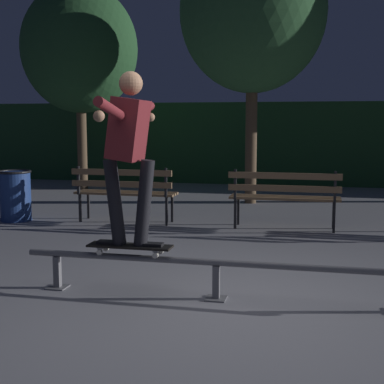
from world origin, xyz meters
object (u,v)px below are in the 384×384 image
object	(u,v)px
skateboard	(130,247)
trash_can	(15,195)
park_bench_leftmost	(124,189)
skateboarder	(129,144)
grind_rail	(216,269)
park_bench_left_center	(284,193)
tree_far_left	(80,49)
tree_behind_benches	(253,12)

from	to	relation	value
skateboard	trash_can	bearing A→B (deg)	133.74
skateboard	park_bench_leftmost	distance (m)	3.54
skateboard	skateboarder	size ratio (longest dim) A/B	0.50
grind_rail	skateboard	size ratio (longest dim) A/B	4.61
skateboard	park_bench_left_center	bearing A→B (deg)	70.00
grind_rail	park_bench_leftmost	world-z (taller)	park_bench_leftmost
tree_far_left	grind_rail	bearing A→B (deg)	-58.24
tree_behind_benches	skateboarder	bearing A→B (deg)	-94.09
tree_behind_benches	skateboard	bearing A→B (deg)	-94.12
trash_can	park_bench_leftmost	bearing A→B (deg)	5.95
park_bench_left_center	grind_rail	bearing A→B (deg)	-96.99
skateboarder	tree_far_left	bearing A→B (deg)	116.92
tree_far_left	skateboard	bearing A→B (deg)	-63.10
skateboarder	trash_can	bearing A→B (deg)	133.77
skateboarder	park_bench_leftmost	world-z (taller)	skateboarder
skateboarder	park_bench_left_center	bearing A→B (deg)	70.04
skateboarder	tree_behind_benches	bearing A→B (deg)	85.91
tree_behind_benches	tree_far_left	bearing A→B (deg)	162.10
skateboarder	tree_far_left	size ratio (longest dim) A/B	0.34
skateboard	trash_can	xyz separation A→B (m)	(-3.00, 3.13, -0.03)
park_bench_leftmost	tree_behind_benches	distance (m)	4.29
grind_rail	skateboarder	distance (m)	1.36
skateboard	tree_behind_benches	xyz separation A→B (m)	(0.42, 5.85, 3.14)
skateboarder	tree_far_left	world-z (taller)	tree_far_left
grind_rail	tree_far_left	size ratio (longest dim) A/B	0.78
grind_rail	trash_can	bearing A→B (deg)	140.49
tree_behind_benches	park_bench_leftmost	bearing A→B (deg)	-123.28
grind_rail	park_bench_left_center	world-z (taller)	park_bench_left_center
park_bench_leftmost	tree_behind_benches	xyz separation A→B (m)	(1.66, 2.54, 3.04)
grind_rail	trash_can	size ratio (longest dim) A/B	4.50
park_bench_leftmost	trash_can	size ratio (longest dim) A/B	2.00
skateboard	trash_can	distance (m)	4.34
park_bench_left_center	tree_far_left	size ratio (longest dim) A/B	0.35
skateboard	park_bench_left_center	world-z (taller)	park_bench_left_center
skateboarder	park_bench_left_center	xyz separation A→B (m)	(1.20, 3.31, -0.84)
skateboard	grind_rail	bearing A→B (deg)	-0.00
grind_rail	skateboarder	bearing A→B (deg)	-180.00
grind_rail	park_bench_leftmost	xyz separation A→B (m)	(-2.04, 3.31, 0.26)
park_bench_left_center	trash_can	distance (m)	4.21
grind_rail	park_bench_left_center	bearing A→B (deg)	83.01
trash_can	tree_far_left	bearing A→B (deg)	98.96
skateboard	tree_behind_benches	size ratio (longest dim) A/B	0.15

